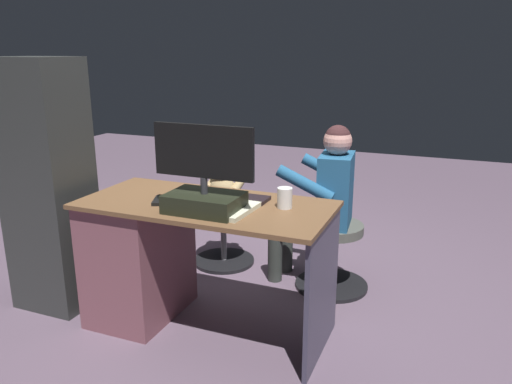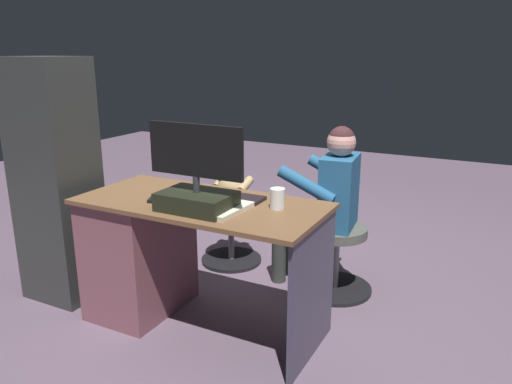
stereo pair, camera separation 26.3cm
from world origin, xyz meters
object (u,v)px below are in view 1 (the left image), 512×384
cup (285,198)px  teddy_bear (223,182)px  computer_mouse (182,190)px  office_chair_teddy (223,229)px  visitor_chair (333,251)px  keyboard (231,197)px  desk (153,253)px  person (322,194)px  tv_remote (158,201)px  monitor (204,187)px

cup → teddy_bear: (0.74, -0.79, -0.18)m
computer_mouse → office_chair_teddy: 0.90m
teddy_bear → visitor_chair: bearing=173.0°
teddy_bear → visitor_chair: size_ratio=0.79×
computer_mouse → keyboard: bearing=-179.1°
cup → keyboard: bearing=-8.0°
keyboard → cup: cup is taller
desk → person: person is taller
computer_mouse → tv_remote: 0.21m
computer_mouse → cup: size_ratio=0.90×
keyboard → computer_mouse: size_ratio=4.38×
computer_mouse → teddy_bear: 0.77m
computer_mouse → office_chair_teddy: (0.10, -0.74, -0.50)m
keyboard → office_chair_teddy: bearing=-60.8°
tv_remote → teddy_bear: bearing=-107.7°
tv_remote → keyboard: bearing=-170.4°
desk → teddy_bear: teddy_bear is taller
computer_mouse → cup: bearing=176.3°
keyboard → visitor_chair: size_ratio=0.87×
cup → office_chair_teddy: size_ratio=0.24×
tv_remote → teddy_bear: size_ratio=0.39×
tv_remote → person: 1.10m
tv_remote → office_chair_teddy: tv_remote is taller
desk → cup: cup is taller
desk → tv_remote: bearing=143.3°
keyboard → tv_remote: 0.40m
monitor → visitor_chair: monitor is taller
cup → office_chair_teddy: bearing=-46.6°
cup → visitor_chair: cup is taller
office_chair_teddy → keyboard: bearing=119.2°
teddy_bear → person: bearing=172.9°
office_chair_teddy → teddy_bear: 0.36m
keyboard → visitor_chair: keyboard is taller
office_chair_teddy → person: 0.85m
computer_mouse → visitor_chair: bearing=-138.9°
desk → teddy_bear: (-0.04, -0.87, 0.22)m
monitor → visitor_chair: size_ratio=1.11×
desk → computer_mouse: size_ratio=14.17×
tv_remote → visitor_chair: 1.26m
monitor → person: (-0.37, -0.91, -0.24)m
teddy_bear → person: person is taller
office_chair_teddy → cup: bearing=133.4°
keyboard → cup: size_ratio=3.92×
cup → office_chair_teddy: 1.20m
computer_mouse → person: person is taller
person → teddy_bear: bearing=-7.1°
keyboard → teddy_bear: 0.86m
person → computer_mouse: bearing=45.2°
desk → computer_mouse: bearing=-140.5°
desk → cup: size_ratio=12.70×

